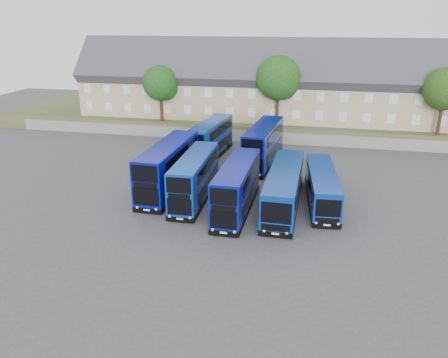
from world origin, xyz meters
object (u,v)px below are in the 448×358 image
dd_front_mid (195,179)px  tree_west (162,84)px  tree_east (446,91)px  coach_east_a (284,189)px  dd_front_left (168,168)px  tree_mid (280,80)px

dd_front_mid → tree_west: (-10.73, 21.77, 5.06)m
tree_west → tree_east: 36.00m
coach_east_a → tree_east: bearing=52.2°
dd_front_left → tree_mid: 23.02m
tree_west → tree_mid: bearing=1.8°
tree_west → tree_mid: (16.00, 0.50, 1.02)m
tree_mid → tree_east: size_ratio=1.12×
dd_front_mid → coach_east_a: dd_front_mid is taller
dd_front_left → tree_west: tree_west is taller
dd_front_left → tree_west: (-7.70, 20.16, 4.83)m
coach_east_a → tree_mid: bearing=97.8°
coach_east_a → tree_west: tree_west is taller
dd_front_left → tree_mid: bearing=68.8°
tree_east → dd_front_mid: bearing=-139.3°
coach_east_a → tree_west: 29.16m
dd_front_left → dd_front_mid: bearing=-27.2°
coach_east_a → tree_east: tree_east is taller
coach_east_a → tree_mid: size_ratio=1.35×
dd_front_mid → tree_mid: size_ratio=1.12×
coach_east_a → tree_mid: (-2.75, 22.18, 6.41)m
coach_east_a → tree_west: size_ratio=1.62×
dd_front_left → coach_east_a: (11.05, -1.52, -0.56)m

